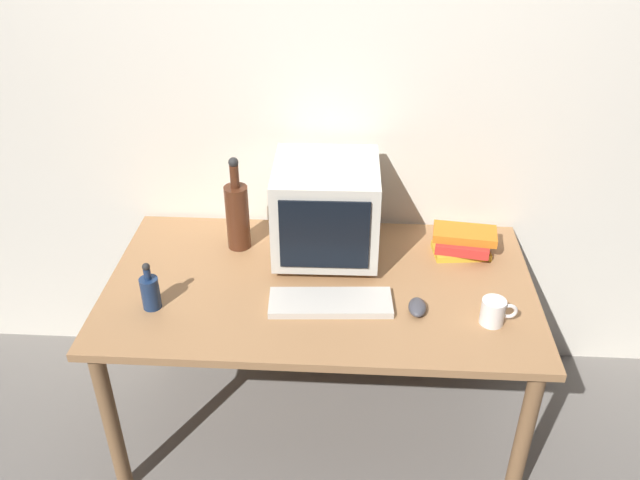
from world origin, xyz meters
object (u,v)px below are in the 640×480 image
computer_mouse (417,307)px  mug (494,312)px  crt_monitor (326,209)px  bottle_short (150,291)px  bottle_tall (237,214)px  book_stack (463,242)px  keyboard (330,303)px

computer_mouse → mug: mug is taller
crt_monitor → bottle_short: bearing=-147.3°
computer_mouse → bottle_tall: 0.77m
crt_monitor → mug: (0.57, -0.39, -0.15)m
bottle_tall → bottle_short: size_ratio=2.12×
computer_mouse → book_stack: bearing=65.2°
bottle_short → mug: size_ratio=1.49×
computer_mouse → keyboard: bearing=179.8°
bottle_short → book_stack: 1.17m
keyboard → computer_mouse: 0.29m
keyboard → computer_mouse: bearing=-6.5°
keyboard → book_stack: book_stack is taller
crt_monitor → mug: crt_monitor is taller
mug → computer_mouse: bearing=169.7°
keyboard → book_stack: 0.61m
bottle_short → mug: (1.14, -0.02, -0.02)m
computer_mouse → bottle_tall: bottle_tall is taller
bottle_short → bottle_tall: bearing=59.5°
bottle_tall → bottle_short: 0.47m
book_stack → mug: (0.05, -0.42, -0.00)m
bottle_tall → book_stack: bottle_tall is taller
crt_monitor → mug: size_ratio=3.29×
crt_monitor → keyboard: 0.37m
bottle_tall → mug: bottle_tall is taller
computer_mouse → bottle_short: (-0.90, -0.03, 0.05)m
bottle_short → computer_mouse: bearing=1.7°
keyboard → bottle_tall: 0.53m
crt_monitor → book_stack: 0.54m
bottle_tall → mug: bearing=-24.6°
crt_monitor → book_stack: crt_monitor is taller
crt_monitor → bottle_tall: bottle_tall is taller
keyboard → bottle_tall: bottle_tall is taller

